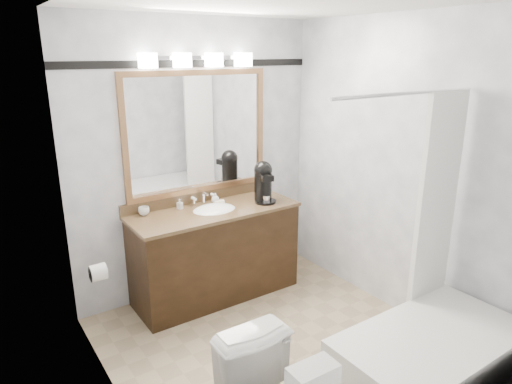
# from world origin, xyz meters

# --- Properties ---
(room) EXTENTS (2.42, 2.62, 2.52)m
(room) POSITION_xyz_m (0.00, 0.00, 1.25)
(room) COLOR tan
(room) RESTS_ON ground
(vanity) EXTENTS (1.53, 0.58, 0.97)m
(vanity) POSITION_xyz_m (0.00, 1.02, 0.44)
(vanity) COLOR black
(vanity) RESTS_ON ground
(mirror) EXTENTS (1.40, 0.04, 1.10)m
(mirror) POSITION_xyz_m (0.00, 1.28, 1.50)
(mirror) COLOR #936842
(mirror) RESTS_ON room
(vanity_light_bar) EXTENTS (1.02, 0.14, 0.12)m
(vanity_light_bar) POSITION_xyz_m (0.00, 1.23, 2.13)
(vanity_light_bar) COLOR silver
(vanity_light_bar) RESTS_ON room
(accent_stripe) EXTENTS (2.40, 0.01, 0.06)m
(accent_stripe) POSITION_xyz_m (0.00, 1.29, 2.10)
(accent_stripe) COLOR black
(accent_stripe) RESTS_ON room
(bathtub) EXTENTS (1.30, 0.75, 1.96)m
(bathtub) POSITION_xyz_m (0.55, -0.90, 0.28)
(bathtub) COLOR white
(bathtub) RESTS_ON ground
(tp_roll) EXTENTS (0.11, 0.12, 0.12)m
(tp_roll) POSITION_xyz_m (-1.14, 0.66, 0.70)
(tp_roll) COLOR white
(tp_roll) RESTS_ON room
(tissue_box) EXTENTS (0.23, 0.13, 0.09)m
(tissue_box) POSITION_xyz_m (-0.69, -1.12, 0.82)
(tissue_box) COLOR white
(tissue_box) RESTS_ON toilet
(coffee_maker) EXTENTS (0.20, 0.25, 0.38)m
(coffee_maker) POSITION_xyz_m (0.50, 0.97, 1.05)
(coffee_maker) COLOR black
(coffee_maker) RESTS_ON vanity
(cup_left) EXTENTS (0.10, 0.10, 0.07)m
(cup_left) POSITION_xyz_m (-0.57, 1.22, 0.89)
(cup_left) COLOR white
(cup_left) RESTS_ON vanity
(soap_bottle_a) EXTENTS (0.05, 0.05, 0.09)m
(soap_bottle_a) POSITION_xyz_m (-0.25, 1.19, 0.90)
(soap_bottle_a) COLOR white
(soap_bottle_a) RESTS_ON vanity
(soap_bottle_b) EXTENTS (0.09, 0.09, 0.09)m
(soap_bottle_b) POSITION_xyz_m (0.10, 1.18, 0.90)
(soap_bottle_b) COLOR white
(soap_bottle_b) RESTS_ON vanity
(soap_bar) EXTENTS (0.10, 0.08, 0.03)m
(soap_bar) POSITION_xyz_m (0.12, 1.13, 0.86)
(soap_bar) COLOR beige
(soap_bar) RESTS_ON vanity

